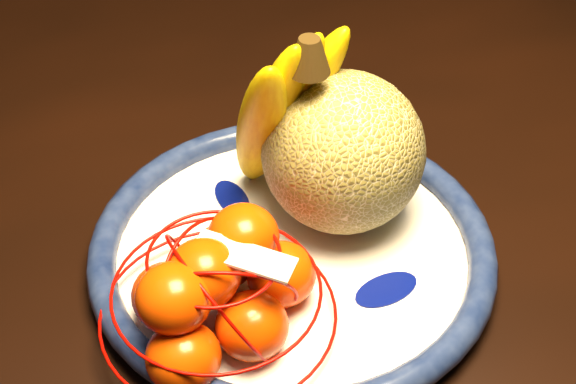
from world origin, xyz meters
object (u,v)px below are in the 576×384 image
object	(u,v)px
banana_bunch	(277,107)
mandarin_bag	(217,290)
dining_table	(81,271)
cantaloupe	(343,152)
fruit_bowl	(292,251)

from	to	relation	value
banana_bunch	mandarin_bag	bearing A→B (deg)	-150.44
dining_table	banana_bunch	size ratio (longest dim) A/B	7.47
cantaloupe	banana_bunch	bearing A→B (deg)	137.69
dining_table	cantaloupe	xyz separation A→B (m)	(0.22, -0.09, 0.15)
fruit_bowl	banana_bunch	bearing A→B (deg)	80.24
mandarin_bag	cantaloupe	bearing A→B (deg)	32.24
dining_table	mandarin_bag	size ratio (longest dim) A/B	6.14
fruit_bowl	banana_bunch	distance (m)	0.12
fruit_bowl	cantaloupe	world-z (taller)	cantaloupe
fruit_bowl	mandarin_bag	bearing A→B (deg)	-145.65
fruit_bowl	cantaloupe	distance (m)	0.09
cantaloupe	dining_table	bearing A→B (deg)	156.92
dining_table	cantaloupe	distance (m)	0.28
banana_bunch	mandarin_bag	distance (m)	0.16
banana_bunch	mandarin_bag	size ratio (longest dim) A/B	0.82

